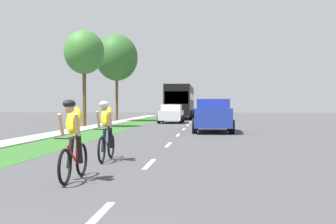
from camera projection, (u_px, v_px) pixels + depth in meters
ground_plane at (179, 134)px, 21.77m from camera, size 120.00×120.00×0.00m
grass_verge at (96, 133)px, 22.18m from camera, size 2.18×70.00×0.01m
sidewalk_concrete at (64, 133)px, 22.34m from camera, size 1.33×70.00×0.10m
lane_markings_center at (184, 129)px, 25.75m from camera, size 0.12×52.71×0.01m
cyclist_lead at (73, 139)px, 8.22m from camera, size 0.42×1.72×1.58m
cyclist_trailing at (106, 130)px, 11.16m from camera, size 0.42×1.72×1.58m
suv_blue at (213, 115)px, 23.02m from camera, size 2.15×4.70×1.79m
sedan_white at (171, 114)px, 34.65m from camera, size 1.98×4.30×1.52m
bus_black at (180, 100)px, 45.44m from camera, size 2.78×11.60×3.48m
street_tree_near at (84, 53)px, 28.06m from camera, size 2.66×2.66×6.47m
street_tree_far at (117, 58)px, 38.55m from camera, size 3.84×3.84×7.93m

